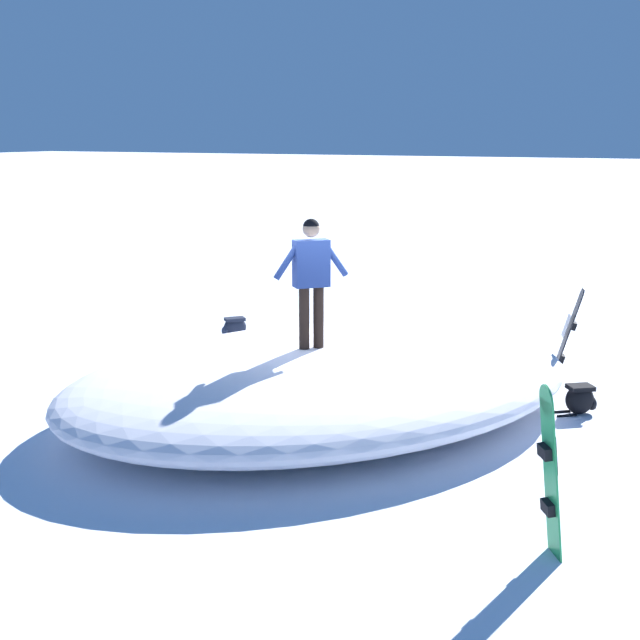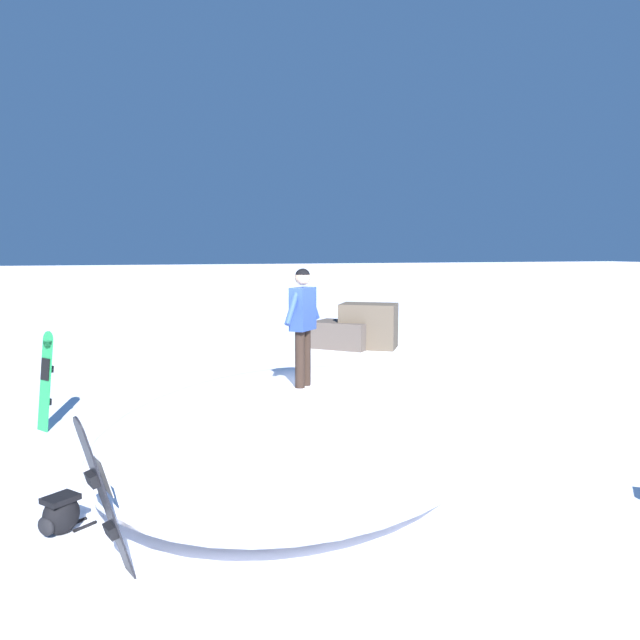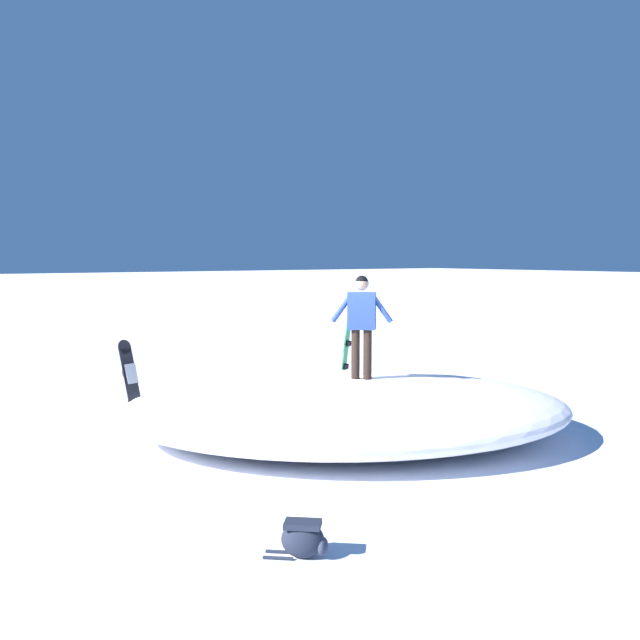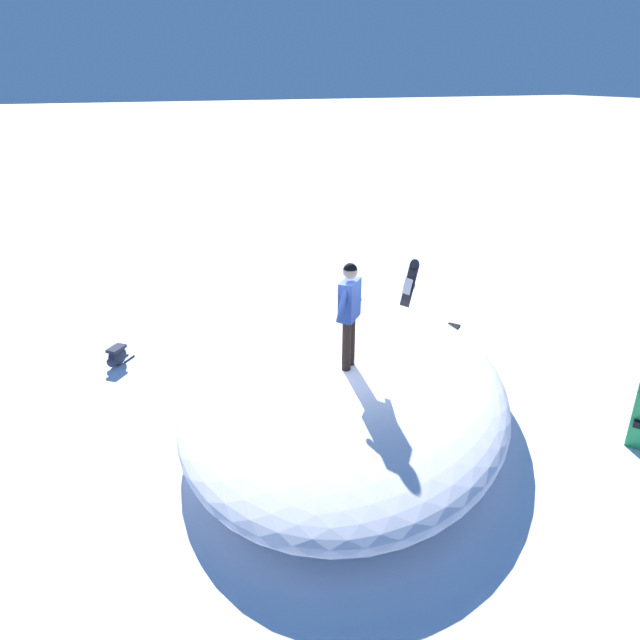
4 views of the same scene
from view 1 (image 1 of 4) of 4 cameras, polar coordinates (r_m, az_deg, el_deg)
ground at (r=11.91m, az=0.77°, el=-5.93°), size 240.00×240.00×0.00m
snow_mound at (r=11.53m, az=0.41°, el=-4.02°), size 8.27×9.06×0.97m
snowboarder_standing at (r=11.02m, az=-0.60°, el=3.31°), size 0.78×0.80×1.72m
snowboard_primary_upright at (r=7.90m, az=15.24°, el=-9.70°), size 0.33×0.36×1.64m
snowboard_secondary_upright at (r=13.14m, az=16.35°, el=-1.06°), size 0.50×0.38×1.55m
backpack_near at (r=12.12m, az=17.19°, el=-5.12°), size 0.60×0.54×0.41m
backpack_far at (r=15.94m, az=-5.81°, el=-0.48°), size 0.58×0.61×0.38m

